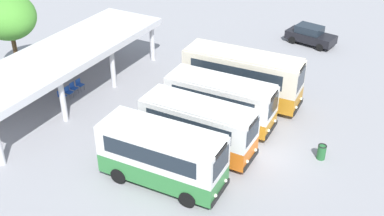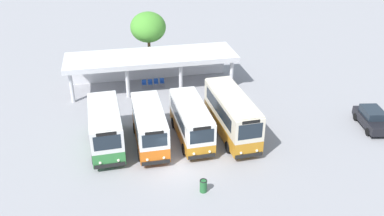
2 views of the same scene
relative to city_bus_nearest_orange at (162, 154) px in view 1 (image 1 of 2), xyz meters
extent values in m
plane|color=#939399|center=(4.82, -3.61, -1.81)|extent=(180.00, 180.00, 0.00)
cylinder|color=black|center=(1.15, -1.98, -1.36)|extent=(0.25, 0.91, 0.90)
cylinder|color=black|center=(-1.02, -2.05, -1.36)|extent=(0.25, 0.91, 0.90)
cylinder|color=black|center=(1.02, 2.07, -1.36)|extent=(0.25, 0.91, 0.90)
cylinder|color=black|center=(-1.15, 2.00, -1.36)|extent=(0.25, 0.91, 0.90)
cube|color=#337F3D|center=(0.00, 0.01, -0.89)|extent=(2.49, 6.61, 1.08)
cube|color=silver|center=(0.00, 0.01, 0.50)|extent=(2.49, 6.61, 1.70)
cube|color=silver|center=(0.00, 0.01, 1.41)|extent=(2.41, 6.41, 0.12)
cube|color=black|center=(0.11, -3.28, -1.29)|extent=(2.17, 0.17, 0.28)
cube|color=#1E2833|center=(0.10, -3.24, 0.55)|extent=(1.87, 0.11, 1.11)
cube|color=black|center=(0.10, -3.24, 1.23)|extent=(1.37, 0.09, 0.24)
cube|color=#1E2833|center=(1.12, 0.15, 0.55)|extent=(0.21, 5.23, 0.94)
cube|color=#1E2833|center=(-1.13, 0.08, 0.55)|extent=(0.21, 5.23, 0.94)
sphere|color=#EAEACC|center=(0.73, -3.25, -0.98)|extent=(0.20, 0.20, 0.20)
sphere|color=#EAEACC|center=(-0.52, -3.29, -0.98)|extent=(0.20, 0.20, 0.20)
cylinder|color=black|center=(4.31, -2.34, -1.36)|extent=(0.22, 0.90, 0.90)
cylinder|color=black|center=(2.27, -2.35, -1.36)|extent=(0.22, 0.90, 0.90)
cylinder|color=black|center=(4.30, 1.69, -1.36)|extent=(0.22, 0.90, 0.90)
cylinder|color=black|center=(2.26, 1.68, -1.36)|extent=(0.22, 0.90, 0.90)
cube|color=orange|center=(3.29, -0.33, -0.88)|extent=(2.17, 6.50, 1.11)
cube|color=white|center=(3.29, -0.33, 0.46)|extent=(2.17, 6.50, 1.56)
cube|color=white|center=(3.29, -0.33, 1.30)|extent=(2.11, 6.31, 0.12)
cube|color=black|center=(3.30, -3.61, -1.29)|extent=(2.03, 0.11, 0.28)
cube|color=#1E2833|center=(3.30, -3.56, 0.51)|extent=(1.76, 0.06, 1.01)
cube|color=black|center=(3.30, -3.56, 1.12)|extent=(1.28, 0.06, 0.24)
cube|color=#1E2833|center=(4.35, -0.23, 0.51)|extent=(0.06, 5.20, 0.86)
cube|color=#1E2833|center=(2.22, -0.24, 0.51)|extent=(0.06, 5.20, 0.86)
sphere|color=#EAEACC|center=(3.89, -3.59, -0.98)|extent=(0.20, 0.20, 0.20)
sphere|color=#EAEACC|center=(2.71, -3.60, -0.98)|extent=(0.20, 0.20, 0.20)
cylinder|color=black|center=(7.65, -2.20, -1.36)|extent=(0.24, 0.91, 0.90)
cylinder|color=black|center=(5.60, -2.26, -1.36)|extent=(0.24, 0.91, 0.90)
cylinder|color=black|center=(7.54, 1.96, -1.36)|extent=(0.24, 0.91, 0.90)
cylinder|color=black|center=(5.50, 1.91, -1.36)|extent=(0.24, 0.91, 0.90)
cube|color=orange|center=(6.57, -0.15, -0.97)|extent=(2.32, 6.78, 0.93)
cube|color=white|center=(6.57, -0.15, 0.32)|extent=(2.32, 6.78, 1.64)
cube|color=white|center=(6.57, -0.15, 1.20)|extent=(2.25, 6.58, 0.12)
cube|color=black|center=(6.66, -3.54, -1.29)|extent=(2.04, 0.15, 0.28)
cube|color=#1E2833|center=(6.66, -3.49, 0.37)|extent=(1.76, 0.09, 1.07)
cube|color=black|center=(6.66, -3.49, 1.02)|extent=(1.29, 0.08, 0.24)
cube|color=#1E2833|center=(7.63, -0.02, 0.37)|extent=(0.18, 5.38, 0.90)
cube|color=#1E2833|center=(5.51, -0.07, 0.37)|extent=(0.18, 5.38, 0.90)
sphere|color=#EAEACC|center=(7.25, -3.51, -0.98)|extent=(0.20, 0.20, 0.20)
sphere|color=#EAEACC|center=(6.07, -3.54, -0.98)|extent=(0.20, 0.20, 0.20)
cylinder|color=black|center=(11.02, -2.56, -1.36)|extent=(0.26, 0.91, 0.90)
cylinder|color=black|center=(8.90, -2.65, -1.36)|extent=(0.26, 0.91, 0.90)
cylinder|color=black|center=(10.82, 2.30, -1.36)|extent=(0.26, 0.91, 0.90)
cylinder|color=black|center=(8.70, 2.22, -1.36)|extent=(0.26, 0.91, 0.90)
cube|color=orange|center=(9.86, -0.17, -0.85)|extent=(2.55, 7.95, 1.15)
cube|color=beige|center=(9.86, -0.17, 0.65)|extent=(2.55, 7.95, 1.86)
cube|color=beige|center=(9.86, -0.17, 1.64)|extent=(2.47, 7.71, 0.12)
cube|color=black|center=(10.02, -4.13, -1.29)|extent=(2.11, 0.19, 0.28)
cube|color=#1E2833|center=(10.02, -4.09, 0.70)|extent=(1.82, 0.13, 1.21)
cube|color=black|center=(10.02, -4.09, 1.46)|extent=(1.34, 0.11, 0.24)
cube|color=#1E2833|center=(10.95, -0.03, 0.70)|extent=(0.30, 6.28, 1.02)
cube|color=#1E2833|center=(8.75, -0.12, 0.70)|extent=(0.30, 6.28, 1.02)
sphere|color=#EAEACC|center=(10.63, -4.10, -0.98)|extent=(0.20, 0.20, 0.20)
sphere|color=#EAEACC|center=(9.41, -4.15, -0.98)|extent=(0.20, 0.20, 0.20)
cylinder|color=black|center=(22.31, -2.94, -1.49)|extent=(0.29, 0.66, 0.64)
cylinder|color=black|center=(20.67, -2.65, -1.49)|extent=(0.29, 0.66, 0.64)
cylinder|color=black|center=(22.76, -0.43, -1.49)|extent=(0.29, 0.66, 0.64)
cylinder|color=black|center=(21.12, -0.14, -1.49)|extent=(0.29, 0.66, 0.64)
cube|color=black|center=(21.71, -1.54, -1.14)|extent=(2.46, 4.35, 0.70)
cube|color=#1E2833|center=(21.75, -1.34, -0.49)|extent=(1.85, 2.37, 0.60)
cylinder|color=silver|center=(2.23, 8.66, -0.21)|extent=(0.36, 0.36, 3.20)
cylinder|color=silver|center=(7.40, 8.66, -0.21)|extent=(0.36, 0.36, 3.20)
cylinder|color=silver|center=(12.57, 8.66, -0.21)|extent=(0.36, 0.36, 3.20)
cube|color=silver|center=(4.82, 12.81, -0.21)|extent=(16.31, 0.20, 3.20)
cube|color=silver|center=(4.82, 10.64, 1.49)|extent=(16.81, 5.05, 0.20)
cube|color=silver|center=(4.82, 8.16, 1.25)|extent=(16.81, 0.10, 0.28)
cylinder|color=slate|center=(4.12, 10.23, -1.59)|extent=(0.03, 0.03, 0.44)
cylinder|color=slate|center=(3.77, 10.24, -1.59)|extent=(0.03, 0.03, 0.44)
cylinder|color=slate|center=(4.13, 10.58, -1.59)|extent=(0.03, 0.03, 0.44)
cylinder|color=slate|center=(3.78, 10.59, -1.59)|extent=(0.03, 0.03, 0.44)
cube|color=#1E4CB2|center=(3.95, 10.41, -1.35)|extent=(0.45, 0.45, 0.04)
cube|color=#1E4CB2|center=(3.96, 10.61, -1.15)|extent=(0.44, 0.05, 0.40)
cylinder|color=slate|center=(4.73, 10.16, -1.59)|extent=(0.03, 0.03, 0.44)
cylinder|color=slate|center=(4.38, 10.17, -1.59)|extent=(0.03, 0.03, 0.44)
cylinder|color=slate|center=(4.74, 10.51, -1.59)|extent=(0.03, 0.03, 0.44)
cylinder|color=slate|center=(4.39, 10.52, -1.59)|extent=(0.03, 0.03, 0.44)
cube|color=#1E4CB2|center=(4.56, 10.34, -1.35)|extent=(0.45, 0.45, 0.04)
cube|color=#1E4CB2|center=(4.57, 10.54, -1.15)|extent=(0.44, 0.05, 0.40)
cylinder|color=slate|center=(5.34, 10.24, -1.59)|extent=(0.03, 0.03, 0.44)
cylinder|color=slate|center=(4.99, 10.25, -1.59)|extent=(0.03, 0.03, 0.44)
cylinder|color=slate|center=(5.35, 10.59, -1.59)|extent=(0.03, 0.03, 0.44)
cylinder|color=slate|center=(5.00, 10.60, -1.59)|extent=(0.03, 0.03, 0.44)
cube|color=#1E4CB2|center=(5.17, 10.42, -1.35)|extent=(0.45, 0.45, 0.04)
cube|color=#1E4CB2|center=(5.17, 10.62, -1.15)|extent=(0.44, 0.05, 0.40)
cylinder|color=slate|center=(5.95, 10.21, -1.59)|extent=(0.03, 0.03, 0.44)
cylinder|color=slate|center=(5.60, 10.22, -1.59)|extent=(0.03, 0.03, 0.44)
cylinder|color=slate|center=(5.96, 10.56, -1.59)|extent=(0.03, 0.03, 0.44)
cylinder|color=slate|center=(5.61, 10.57, -1.59)|extent=(0.03, 0.03, 0.44)
cube|color=#1E4CB2|center=(5.78, 10.39, -1.35)|extent=(0.45, 0.45, 0.04)
cube|color=#1E4CB2|center=(5.78, 10.59, -1.15)|extent=(0.44, 0.05, 0.40)
cylinder|color=brown|center=(5.16, 15.61, -0.13)|extent=(0.32, 0.32, 3.36)
ellipsoid|color=#4C9933|center=(5.16, 15.61, 2.99)|extent=(3.84, 3.84, 3.27)
cylinder|color=#266633|center=(6.00, -6.76, -1.39)|extent=(0.48, 0.48, 0.85)
torus|color=black|center=(6.00, -6.76, -0.94)|extent=(0.49, 0.49, 0.06)
camera|label=1|loc=(-16.28, -10.56, 14.32)|focal=44.05mm
camera|label=2|loc=(0.87, -27.25, 15.24)|focal=37.90mm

